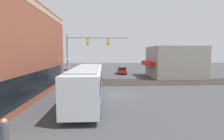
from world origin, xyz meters
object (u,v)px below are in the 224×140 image
at_px(parked_car_red, 122,71).
at_px(pedestrian_by_lamp, 5,138).
at_px(city_bus, 87,83).
at_px(pedestrian_at_crossing, 81,82).
at_px(crossing_signal, 69,70).
at_px(parked_car_black, 95,75).

xyz_separation_m(parked_car_red, pedestrian_by_lamp, (-30.13, 8.11, 0.20)).
height_order(city_bus, pedestrian_at_crossing, city_bus).
xyz_separation_m(crossing_signal, parked_car_red, (14.25, -8.52, -1.60)).
relative_size(parked_car_red, pedestrian_by_lamp, 2.44).
bearing_deg(parked_car_red, crossing_signal, 149.14).
bearing_deg(parked_car_red, pedestrian_at_crossing, 155.91).
bearing_deg(city_bus, parked_car_red, -13.87).
height_order(parked_car_black, parked_car_red, parked_car_black).
bearing_deg(city_bus, parked_car_black, -0.00).
bearing_deg(parked_car_black, pedestrian_at_crossing, 169.80).
xyz_separation_m(city_bus, pedestrian_at_crossing, (6.73, 1.37, -0.97)).
relative_size(parked_car_black, pedestrian_by_lamp, 2.62).
xyz_separation_m(crossing_signal, pedestrian_at_crossing, (-0.89, -1.75, -1.47)).
height_order(crossing_signal, parked_car_black, crossing_signal).
bearing_deg(parked_car_red, city_bus, 166.13).
bearing_deg(city_bus, crossing_signal, 22.26).
distance_m(crossing_signal, parked_car_black, 7.59).
bearing_deg(pedestrian_at_crossing, parked_car_red, -24.09).
height_order(crossing_signal, pedestrian_by_lamp, crossing_signal).
bearing_deg(pedestrian_at_crossing, parked_car_black, -10.20).
bearing_deg(pedestrian_by_lamp, crossing_signal, 1.46).
bearing_deg(crossing_signal, pedestrian_at_crossing, -116.90).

